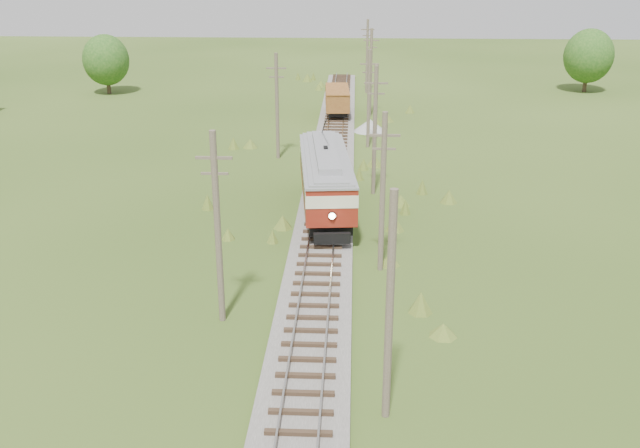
{
  "coord_description": "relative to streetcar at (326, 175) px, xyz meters",
  "views": [
    {
      "loc": [
        1.75,
        -17.14,
        15.98
      ],
      "look_at": [
        0.0,
        19.07,
        2.16
      ],
      "focal_mm": 40.0,
      "sensor_mm": 36.0,
      "label": 1
    }
  ],
  "objects": [
    {
      "name": "utility_pole_l_a",
      "position": [
        -4.2,
        -14.5,
        1.91
      ],
      "size": [
        1.6,
        0.3,
        9.0
      ],
      "color": "brown",
      "rests_on": "ground"
    },
    {
      "name": "utility_pole_r_5",
      "position": [
        3.4,
        30.5,
        1.86
      ],
      "size": [
        1.6,
        0.3,
        8.9
      ],
      "color": "brown",
      "rests_on": "ground"
    },
    {
      "name": "utility_pole_r_2",
      "position": [
        3.3,
        -8.5,
        1.71
      ],
      "size": [
        1.6,
        0.3,
        8.6
      ],
      "color": "brown",
      "rests_on": "ground"
    },
    {
      "name": "utility_pole_r_1",
      "position": [
        3.1,
        -21.5,
        1.69
      ],
      "size": [
        0.3,
        0.3,
        8.8
      ],
      "color": "brown",
      "rests_on": "ground"
    },
    {
      "name": "streetcar",
      "position": [
        0.0,
        0.0,
        0.0
      ],
      "size": [
        4.22,
        12.99,
        5.88
      ],
      "rotation": [
        0.0,
        0.0,
        0.1
      ],
      "color": "black",
      "rests_on": "ground"
    },
    {
      "name": "tree_mid_b",
      "position": [
        30.0,
        45.5,
        1.62
      ],
      "size": [
        5.88,
        5.88,
        7.57
      ],
      "color": "#38281C",
      "rests_on": "ground"
    },
    {
      "name": "utility_pole_r_4",
      "position": [
        3.0,
        17.5,
        1.61
      ],
      "size": [
        1.6,
        0.3,
        8.4
      ],
      "color": "brown",
      "rests_on": "ground"
    },
    {
      "name": "utility_pole_l_b",
      "position": [
        -4.5,
        13.5,
        1.71
      ],
      "size": [
        1.6,
        0.3,
        8.6
      ],
      "color": "brown",
      "rests_on": "ground"
    },
    {
      "name": "utility_pole_r_6",
      "position": [
        3.2,
        43.5,
        1.76
      ],
      "size": [
        1.6,
        0.3,
        8.7
      ],
      "color": "brown",
      "rests_on": "ground"
    },
    {
      "name": "utility_pole_r_3",
      "position": [
        3.2,
        4.5,
        1.91
      ],
      "size": [
        1.6,
        0.3,
        9.0
      ],
      "color": "brown",
      "rests_on": "ground"
    },
    {
      "name": "railbed_main",
      "position": [
        -0.0,
        7.5,
        -2.52
      ],
      "size": [
        3.6,
        96.0,
        0.57
      ],
      "color": "#605B54",
      "rests_on": "ground"
    },
    {
      "name": "gondola",
      "position": [
        -0.0,
        29.69,
        -0.85
      ],
      "size": [
        2.71,
        7.34,
        2.4
      ],
      "rotation": [
        0.0,
        0.0,
        0.05
      ],
      "color": "black",
      "rests_on": "ground"
    },
    {
      "name": "gravel_pile",
      "position": [
        3.41,
        23.23,
        -2.16
      ],
      "size": [
        3.24,
        3.44,
        1.18
      ],
      "color": "gray",
      "rests_on": "ground"
    },
    {
      "name": "tree_mid_a",
      "position": [
        -28.0,
        41.5,
        1.31
      ],
      "size": [
        5.46,
        5.46,
        7.03
      ],
      "color": "#38281C",
      "rests_on": "ground"
    }
  ]
}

